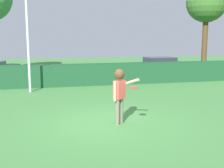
# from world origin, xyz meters

# --- Properties ---
(ground_plane) EXTENTS (60.00, 60.00, 0.00)m
(ground_plane) POSITION_xyz_m (0.00, 0.00, 0.00)
(ground_plane) COLOR #448340
(person) EXTENTS (0.81, 0.54, 1.78)m
(person) POSITION_xyz_m (0.29, -0.19, 1.13)
(person) COLOR #6E6E58
(person) RESTS_ON ground
(frisbee) EXTENTS (0.26, 0.26, 0.03)m
(frisbee) POSITION_xyz_m (0.56, -0.78, 1.28)
(frisbee) COLOR red
(lamppost) EXTENTS (0.24, 0.24, 6.79)m
(lamppost) POSITION_xyz_m (-2.74, 6.17, 3.71)
(lamppost) COLOR silver
(lamppost) RESTS_ON ground
(hedge_row) EXTENTS (27.86, 0.90, 1.23)m
(hedge_row) POSITION_xyz_m (0.00, 7.66, 0.62)
(hedge_row) COLOR #1C4C2B
(hedge_row) RESTS_ON ground
(parked_car_green) EXTENTS (4.31, 2.05, 1.25)m
(parked_car_green) POSITION_xyz_m (6.76, 11.86, 0.69)
(parked_car_green) COLOR #1E6633
(parked_car_green) RESTS_ON ground
(oak_tree) EXTENTS (3.19, 3.19, 7.11)m
(oak_tree) POSITION_xyz_m (10.61, 11.95, 5.43)
(oak_tree) COLOR #523A1F
(oak_tree) RESTS_ON ground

